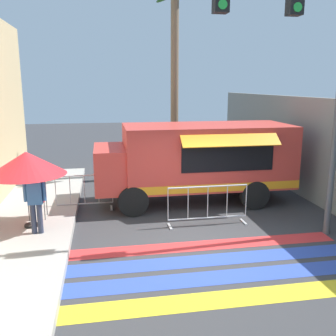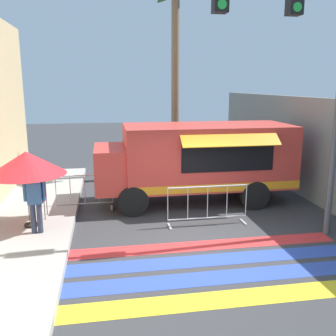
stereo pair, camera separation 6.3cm
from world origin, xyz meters
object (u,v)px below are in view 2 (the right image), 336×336
food_truck (193,158)px  patio_umbrella (27,163)px  traffic_signal_pole (296,41)px  folding_chair (38,196)px  palm_tree (175,39)px  barricade_side (85,193)px  vendor_person (35,198)px  barricade_front (207,206)px

food_truck → patio_umbrella: (-4.68, -1.87, 0.37)m
traffic_signal_pole → folding_chair: bearing=161.5°
palm_tree → barricade_side: bearing=-132.3°
vendor_person → barricade_front: size_ratio=0.72×
folding_chair → palm_tree: size_ratio=0.12×
folding_chair → vendor_person: vendor_person is taller
patio_umbrella → barricade_front: size_ratio=0.89×
food_truck → vendor_person: 5.06m
vendor_person → traffic_signal_pole: bearing=-10.3°
patio_umbrella → vendor_person: size_ratio=1.23×
traffic_signal_pole → vendor_person: (-6.04, 0.84, -3.62)m
traffic_signal_pole → barricade_side: bearing=149.3°
traffic_signal_pole → food_truck: bearing=116.3°
food_truck → palm_tree: palm_tree is taller
food_truck → patio_umbrella: size_ratio=3.17×
vendor_person → barricade_front: (4.39, 0.27, -0.53)m
patio_umbrella → vendor_person: (0.23, -0.49, -0.76)m
traffic_signal_pole → patio_umbrella: 7.02m
folding_chair → barricade_front: bearing=5.6°
food_truck → palm_tree: size_ratio=0.78×
food_truck → traffic_signal_pole: bearing=-63.7°
barricade_front → barricade_side: (-3.34, 1.85, -0.01)m
barricade_side → food_truck: bearing=4.1°
traffic_signal_pole → patio_umbrella: (-6.27, 1.33, -2.87)m
food_truck → vendor_person: (-4.46, -2.36, -0.39)m
barricade_front → barricade_side: size_ratio=1.29×
folding_chair → barricade_front: 4.65m
patio_umbrella → vendor_person: patio_umbrella is taller
barricade_front → palm_tree: 7.51m
food_truck → barricade_front: (-0.06, -2.09, -0.91)m
patio_umbrella → palm_tree: palm_tree is taller
vendor_person → barricade_side: vendor_person is taller
patio_umbrella → folding_chair: size_ratio=2.00×
folding_chair → palm_tree: 8.13m
folding_chair → food_truck: bearing=31.3°
barricade_side → palm_tree: bearing=47.7°
food_truck → vendor_person: size_ratio=3.89×
food_truck → palm_tree: (0.07, 3.57, 4.03)m
traffic_signal_pole → barricade_side: traffic_signal_pole is taller
vendor_person → food_truck: bearing=25.5°
vendor_person → palm_tree: 8.66m
vendor_person → folding_chair: bearing=94.9°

